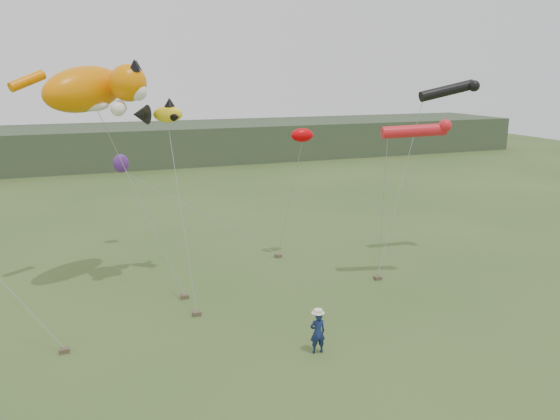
{
  "coord_description": "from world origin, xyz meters",
  "views": [
    {
      "loc": [
        -7.3,
        -16.75,
        9.44
      ],
      "look_at": [
        0.1,
        3.0,
        4.2
      ],
      "focal_mm": 35.0,
      "sensor_mm": 36.0,
      "label": 1
    }
  ],
  "objects": [
    {
      "name": "ground",
      "position": [
        0.0,
        0.0,
        0.0
      ],
      "size": [
        120.0,
        120.0,
        0.0
      ],
      "primitive_type": "plane",
      "color": "#385123",
      "rests_on": "ground"
    },
    {
      "name": "fish_kite",
      "position": [
        -3.74,
        8.38,
        7.74
      ],
      "size": [
        2.45,
        1.61,
        1.17
      ],
      "color": "yellow",
      "rests_on": "ground"
    },
    {
      "name": "festival_attendant",
      "position": [
        -0.0,
        -1.0,
        0.76
      ],
      "size": [
        0.58,
        0.41,
        1.53
      ],
      "primitive_type": "imported",
      "rotation": [
        0.0,
        0.0,
        3.07
      ],
      "color": "#15224F",
      "rests_on": "ground"
    },
    {
      "name": "headland",
      "position": [
        -3.11,
        44.69,
        1.92
      ],
      "size": [
        90.0,
        13.0,
        4.0
      ],
      "color": "#2D3D28",
      "rests_on": "ground"
    },
    {
      "name": "misc_kites",
      "position": [
        -0.46,
        11.05,
        5.69
      ],
      "size": [
        9.54,
        5.78,
        2.59
      ],
      "color": "#DA0006",
      "rests_on": "ground"
    },
    {
      "name": "cat_kite",
      "position": [
        -6.37,
        8.2,
        8.87
      ],
      "size": [
        5.55,
        4.26,
        2.48
      ],
      "color": "orange",
      "rests_on": "ground"
    },
    {
      "name": "tube_kites",
      "position": [
        8.86,
        5.21,
        7.85
      ],
      "size": [
        6.62,
        3.8,
        2.55
      ],
      "color": "black",
      "rests_on": "ground"
    },
    {
      "name": "sandbag_anchors",
      "position": [
        -1.44,
        4.87,
        0.08
      ],
      "size": [
        14.19,
        7.24,
        0.17
      ],
      "color": "brown",
      "rests_on": "ground"
    }
  ]
}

